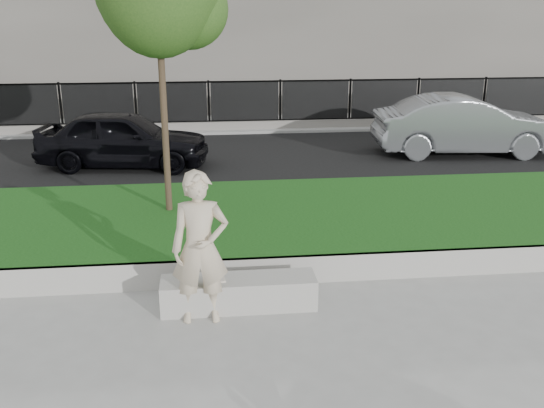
{
  "coord_description": "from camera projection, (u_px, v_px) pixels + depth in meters",
  "views": [
    {
      "loc": [
        -0.74,
        -6.65,
        3.68
      ],
      "look_at": [
        0.13,
        1.2,
        1.13
      ],
      "focal_mm": 40.0,
      "sensor_mm": 36.0,
      "label": 1
    }
  ],
  "objects": [
    {
      "name": "ground",
      "position": [
        272.0,
        320.0,
        7.5
      ],
      "size": [
        90.0,
        90.0,
        0.0
      ],
      "primitive_type": "plane",
      "color": "gray",
      "rests_on": "ground"
    },
    {
      "name": "grass_bank",
      "position": [
        252.0,
        224.0,
        10.27
      ],
      "size": [
        34.0,
        4.0,
        0.4
      ],
      "primitive_type": "cube",
      "color": "#12340D",
      "rests_on": "ground"
    },
    {
      "name": "grass_kerb",
      "position": [
        264.0,
        271.0,
        8.42
      ],
      "size": [
        34.0,
        0.08,
        0.4
      ],
      "primitive_type": "cube",
      "color": "#A3A199",
      "rests_on": "ground"
    },
    {
      "name": "street",
      "position": [
        235.0,
        158.0,
        15.53
      ],
      "size": [
        34.0,
        7.0,
        0.04
      ],
      "primitive_type": "cube",
      "color": "black",
      "rests_on": "ground"
    },
    {
      "name": "far_pavement",
      "position": [
        228.0,
        125.0,
        19.77
      ],
      "size": [
        34.0,
        3.0,
        0.12
      ],
      "primitive_type": "cube",
      "color": "gray",
      "rests_on": "ground"
    },
    {
      "name": "iron_fence",
      "position": [
        229.0,
        115.0,
        18.68
      ],
      "size": [
        32.0,
        0.3,
        1.5
      ],
      "color": "slate",
      "rests_on": "far_pavement"
    },
    {
      "name": "stone_bench",
      "position": [
        239.0,
        293.0,
        7.77
      ],
      "size": [
        1.98,
        0.49,
        0.4
      ],
      "primitive_type": "cube",
      "color": "#A3A199",
      "rests_on": "ground"
    },
    {
      "name": "man",
      "position": [
        200.0,
        248.0,
        7.25
      ],
      "size": [
        0.7,
        0.47,
        1.9
      ],
      "primitive_type": "imported",
      "rotation": [
        0.0,
        0.0,
        0.03
      ],
      "color": "beige",
      "rests_on": "ground"
    },
    {
      "name": "book",
      "position": [
        216.0,
        280.0,
        7.64
      ],
      "size": [
        0.24,
        0.19,
        0.02
      ],
      "primitive_type": "cube",
      "rotation": [
        0.0,
        0.0,
        0.14
      ],
      "color": "beige",
      "rests_on": "stone_bench"
    },
    {
      "name": "car_dark",
      "position": [
        123.0,
        139.0,
        14.42
      ],
      "size": [
        4.22,
        2.19,
        1.37
      ],
      "primitive_type": "imported",
      "rotation": [
        0.0,
        0.0,
        1.43
      ],
      "color": "black",
      "rests_on": "street"
    },
    {
      "name": "car_silver",
      "position": [
        465.0,
        125.0,
        15.67
      ],
      "size": [
        4.74,
        1.99,
        1.52
      ],
      "primitive_type": "imported",
      "rotation": [
        0.0,
        0.0,
        1.49
      ],
      "color": "gray",
      "rests_on": "street"
    }
  ]
}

